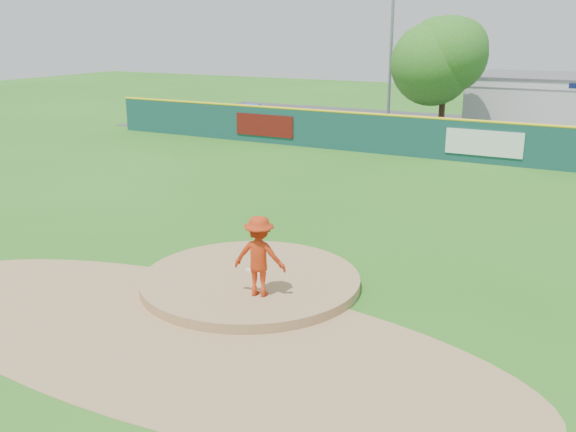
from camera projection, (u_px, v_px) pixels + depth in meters
The scene contains 12 objects.
ground at pixel (251, 285), 16.18m from camera, with size 120.00×120.00×0.00m, color #286B19.
pitchers_mound at pixel (251, 285), 16.18m from camera, with size 5.50×5.50×0.50m, color #9E774C.
pitching_rubber at pixel (257, 271), 16.36m from camera, with size 0.60×0.15×0.04m, color white.
infield_dirt_arc at pixel (177, 333), 13.64m from camera, with size 15.40×15.40×0.01m, color #9E774C.
parking_lot at pixel (481, 134), 39.01m from camera, with size 44.00×16.00×0.02m, color #38383A.
pitcher at pixel (259, 256), 14.73m from camera, with size 1.23×0.71×1.91m, color #B8300F.
van at pixel (396, 128), 36.42m from camera, with size 2.39×5.19×1.44m, color silver.
fence_banners at pixel (365, 133), 32.87m from camera, with size 15.56×0.04×1.20m.
playground_slide at pixel (250, 117), 40.77m from camera, with size 0.98×2.75×1.52m.
outfield_fence at pixel (443, 138), 31.09m from camera, with size 40.00×0.14×2.07m.
deciduous_tree at pixel (445, 57), 36.93m from camera, with size 5.60×5.60×7.36m.
light_pole_left at pixel (392, 30), 40.00m from camera, with size 1.75×0.25×11.00m.
Camera 1 is at (7.91, -12.80, 6.27)m, focal length 40.00 mm.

